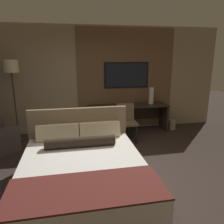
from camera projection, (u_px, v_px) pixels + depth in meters
name	position (u px, v px, depth m)	size (l,w,h in m)	color
ground_plane	(109.00, 178.00, 3.76)	(16.00, 16.00, 0.00)	#332823
wall_back_tv_panel	(97.00, 80.00, 5.89)	(7.20, 0.09, 2.80)	tan
bed	(83.00, 173.00, 3.30)	(1.83, 2.20, 1.09)	#33281E
desk	(128.00, 113.00, 5.98)	(2.15, 0.57, 0.74)	#2D2319
tv	(126.00, 75.00, 5.95)	(1.22, 0.04, 0.69)	black
desk_chair	(126.00, 119.00, 5.31)	(0.48, 0.47, 0.91)	brown
floor_lamp	(12.00, 73.00, 5.00)	(0.34, 0.34, 1.94)	#282623
vase_tall	(151.00, 96.00, 5.98)	(0.14, 0.14, 0.46)	silver
waste_bin	(172.00, 124.00, 6.20)	(0.22, 0.22, 0.28)	gray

